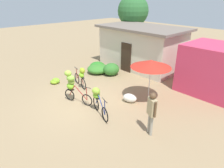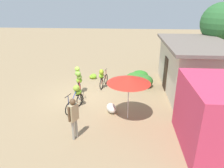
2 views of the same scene
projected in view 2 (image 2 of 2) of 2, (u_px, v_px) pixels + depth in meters
name	position (u px, v px, depth m)	size (l,w,h in m)	color
ground_plane	(84.00, 96.00, 11.98)	(60.00, 60.00, 0.00)	#967C58
building_low	(194.00, 66.00, 12.37)	(6.22, 3.71, 2.94)	beige
shop_pink	(224.00, 117.00, 7.42)	(3.20, 2.80, 2.60)	#CF3659
tree_behind_building	(220.00, 23.00, 14.11)	(2.66, 2.66, 5.07)	brown
hedge_bush_front_left	(140.00, 75.00, 14.32)	(1.02, 1.14, 0.66)	#2E7E26
hedge_bush_front_right	(137.00, 77.00, 14.05)	(1.45, 1.52, 0.59)	#3A7E2C
hedge_bush_mid	(144.00, 81.00, 13.12)	(1.02, 1.12, 0.81)	#33732B
market_umbrella	(129.00, 79.00, 9.02)	(1.95, 1.95, 2.15)	beige
bicycle_leftmost	(102.00, 77.00, 12.91)	(1.58, 0.48, 1.28)	black
bicycle_near_pile	(79.00, 79.00, 11.93)	(1.63, 0.67, 1.64)	black
bicycle_center_loaded	(76.00, 95.00, 10.43)	(1.62, 0.63, 1.22)	black
banana_pile_on_ground	(93.00, 76.00, 14.64)	(0.66, 0.67, 0.36)	#80AA26
produce_sack	(111.00, 108.00, 10.23)	(0.70, 0.44, 0.44)	silver
person_vendor	(74.00, 115.00, 7.95)	(0.53, 0.36, 1.77)	gray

